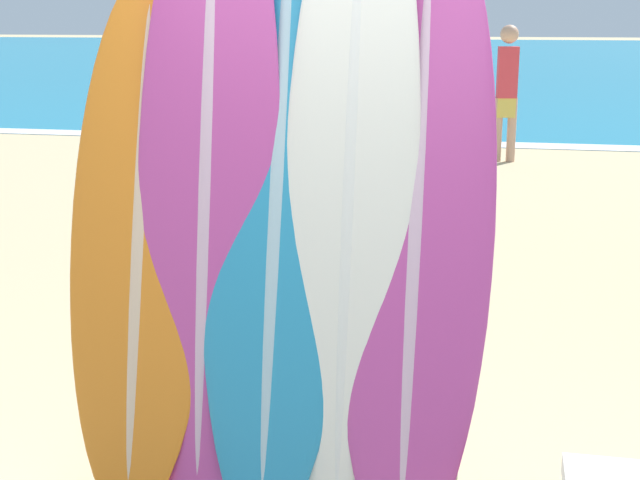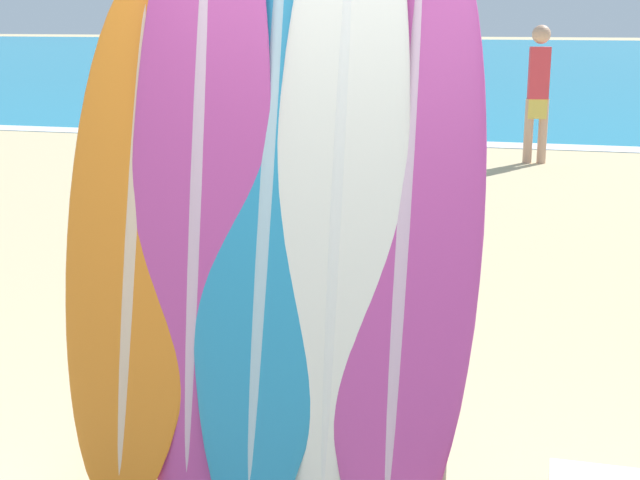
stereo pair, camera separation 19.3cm
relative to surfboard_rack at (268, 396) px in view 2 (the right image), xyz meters
name	(u,v)px [view 2 (the right image)]	position (x,y,z in m)	size (l,w,h in m)	color
ocean_water	(537,57)	(0.24, 39.67, -0.46)	(120.00, 60.00, 0.01)	teal
surfboard_rack	(268,396)	(0.00, 0.00, 0.00)	(1.38, 0.04, 0.86)	gray
surfboard_slot_0	(134,241)	(-0.53, 0.02, 0.57)	(0.57, 0.56, 2.08)	orange
surfboard_slot_1	(199,189)	(-0.27, 0.05, 0.79)	(0.55, 0.53, 2.50)	#B23D8E
surfboard_slot_2	(270,179)	(0.00, 0.08, 0.83)	(0.59, 0.75, 2.59)	teal
surfboard_slot_3	(339,197)	(0.27, 0.04, 0.78)	(0.49, 0.60, 2.49)	silver
surfboard_slot_4	(405,229)	(0.51, 0.04, 0.68)	(0.55, 0.68, 2.29)	#B23D8E
person_near_water	(369,110)	(-0.99, 6.83, 0.39)	(0.27, 0.25, 1.56)	beige
person_mid_beach	(538,89)	(0.81, 8.86, 0.50)	(0.30, 0.24, 1.76)	tan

